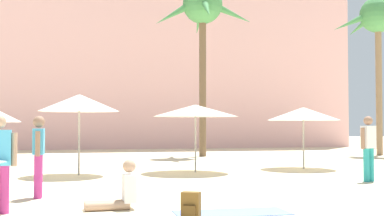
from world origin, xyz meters
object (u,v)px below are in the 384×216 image
at_px(palm_tree_left, 378,22).
at_px(person_mid_left, 368,146).
at_px(backpack, 191,206).
at_px(person_far_left, 39,153).
at_px(person_mid_center, 120,192).
at_px(palm_tree_far_left, 203,12).
at_px(beach_towel, 232,213).
at_px(cafe_umbrella_0, 303,114).
at_px(cafe_umbrella_2, 195,111).
at_px(cafe_umbrella_4, 79,103).

xyz_separation_m(palm_tree_left, person_mid_left, (-7.40, -10.90, -5.87)).
distance_m(backpack, person_far_left, 3.97).
height_order(palm_tree_left, person_mid_center, palm_tree_left).
xyz_separation_m(backpack, person_far_left, (-2.59, 2.93, 0.73)).
xyz_separation_m(palm_tree_far_left, beach_towel, (-3.39, -15.74, -7.09)).
bearing_deg(backpack, beach_towel, 138.61).
relative_size(cafe_umbrella_0, person_mid_left, 1.45).
relative_size(cafe_umbrella_0, person_far_left, 1.50).
bearing_deg(cafe_umbrella_2, beach_towel, -98.41).
bearing_deg(palm_tree_left, person_mid_center, -135.62).
height_order(palm_tree_far_left, beach_towel, palm_tree_far_left).
height_order(palm_tree_left, cafe_umbrella_4, palm_tree_left).
relative_size(cafe_umbrella_2, beach_towel, 1.40).
height_order(palm_tree_left, person_mid_left, palm_tree_left).
bearing_deg(cafe_umbrella_4, backpack, -77.14).
height_order(cafe_umbrella_0, cafe_umbrella_2, cafe_umbrella_2).
relative_size(person_mid_center, person_mid_left, 0.53).
bearing_deg(cafe_umbrella_0, person_mid_center, -133.76).
relative_size(cafe_umbrella_4, backpack, 5.84).
bearing_deg(palm_tree_left, cafe_umbrella_0, -137.50).
distance_m(cafe_umbrella_4, person_far_left, 5.00).
distance_m(palm_tree_left, person_far_left, 20.79).
bearing_deg(cafe_umbrella_0, person_mid_left, -91.23).
relative_size(palm_tree_far_left, person_far_left, 5.00).
height_order(cafe_umbrella_0, person_mid_left, cafe_umbrella_0).
relative_size(cafe_umbrella_4, person_mid_center, 2.66).
height_order(palm_tree_left, backpack, palm_tree_left).
relative_size(palm_tree_far_left, cafe_umbrella_2, 3.10).
bearing_deg(person_far_left, cafe_umbrella_2, -131.87).
distance_m(beach_towel, person_far_left, 4.37).
bearing_deg(backpack, person_mid_center, -110.07).
xyz_separation_m(backpack, person_mid_center, (-1.04, 1.14, 0.11)).
bearing_deg(cafe_umbrella_0, palm_tree_left, 42.50).
distance_m(palm_tree_left, beach_towel, 20.48).
height_order(person_far_left, person_mid_left, person_mid_left).
height_order(palm_tree_left, beach_towel, palm_tree_left).
xyz_separation_m(cafe_umbrella_4, person_mid_left, (7.57, -3.50, -1.23)).
bearing_deg(person_mid_left, person_mid_center, -88.93).
distance_m(beach_towel, person_mid_center, 2.03).
height_order(backpack, person_mid_center, person_mid_center).
height_order(person_mid_center, person_mid_left, person_mid_left).
bearing_deg(backpack, person_far_left, -111.17).
height_order(palm_tree_far_left, person_mid_center, palm_tree_far_left).
bearing_deg(person_far_left, palm_tree_left, -142.07).
bearing_deg(person_far_left, person_mid_center, 131.06).
xyz_separation_m(cafe_umbrella_0, person_mid_left, (-0.09, -4.20, -0.95)).
xyz_separation_m(cafe_umbrella_2, beach_towel, (-1.12, -7.58, -1.98)).
relative_size(palm_tree_left, person_mid_center, 8.82).
xyz_separation_m(palm_tree_far_left, cafe_umbrella_0, (1.73, -7.66, -5.19)).
bearing_deg(backpack, cafe_umbrella_4, -139.74).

